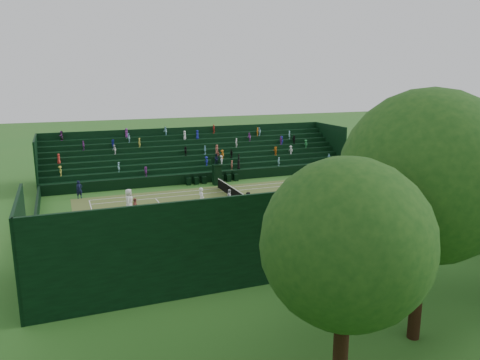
{
  "coord_description": "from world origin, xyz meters",
  "views": [
    {
      "loc": [
        35.61,
        -13.9,
        10.66
      ],
      "look_at": [
        0.0,
        0.0,
        2.0
      ],
      "focal_mm": 35.0,
      "sensor_mm": 36.0,
      "label": 1
    }
  ],
  "objects_px": {
    "umpire_chair": "(217,172)",
    "player_far_east": "(299,196)",
    "player_near_east": "(202,199)",
    "tennis_net": "(240,197)",
    "player_near_west": "(129,201)",
    "player_far_west": "(331,176)"
  },
  "relations": [
    {
      "from": "umpire_chair",
      "to": "player_near_west",
      "type": "distance_m",
      "value": 11.63
    },
    {
      "from": "player_near_east",
      "to": "umpire_chair",
      "type": "bearing_deg",
      "value": -33.73
    },
    {
      "from": "umpire_chair",
      "to": "player_far_east",
      "type": "xyz_separation_m",
      "value": [
        9.98,
        3.76,
        -0.43
      ]
    },
    {
      "from": "umpire_chair",
      "to": "player_far_east",
      "type": "distance_m",
      "value": 10.67
    },
    {
      "from": "player_near_west",
      "to": "player_far_east",
      "type": "height_order",
      "value": "player_near_west"
    },
    {
      "from": "player_near_west",
      "to": "player_near_east",
      "type": "xyz_separation_m",
      "value": [
        1.29,
        5.53,
        -0.04
      ]
    },
    {
      "from": "player_near_east",
      "to": "player_far_west",
      "type": "distance_m",
      "value": 14.58
    },
    {
      "from": "player_far_west",
      "to": "umpire_chair",
      "type": "bearing_deg",
      "value": -94.83
    },
    {
      "from": "tennis_net",
      "to": "player_near_east",
      "type": "relative_size",
      "value": 6.27
    },
    {
      "from": "umpire_chair",
      "to": "player_far_west",
      "type": "height_order",
      "value": "umpire_chair"
    },
    {
      "from": "player_near_east",
      "to": "tennis_net",
      "type": "bearing_deg",
      "value": -84.18
    },
    {
      "from": "player_near_west",
      "to": "player_near_east",
      "type": "distance_m",
      "value": 5.67
    },
    {
      "from": "player_far_west",
      "to": "player_far_east",
      "type": "distance_m",
      "value": 8.44
    },
    {
      "from": "umpire_chair",
      "to": "player_far_east",
      "type": "bearing_deg",
      "value": 20.64
    },
    {
      "from": "player_near_west",
      "to": "player_far_west",
      "type": "height_order",
      "value": "player_far_west"
    },
    {
      "from": "umpire_chair",
      "to": "player_near_east",
      "type": "relative_size",
      "value": 1.64
    },
    {
      "from": "player_near_east",
      "to": "player_far_east",
      "type": "relative_size",
      "value": 1.07
    },
    {
      "from": "player_near_west",
      "to": "player_far_west",
      "type": "relative_size",
      "value": 0.96
    },
    {
      "from": "umpire_chair",
      "to": "player_far_east",
      "type": "height_order",
      "value": "umpire_chair"
    },
    {
      "from": "tennis_net",
      "to": "player_far_west",
      "type": "bearing_deg",
      "value": 104.11
    },
    {
      "from": "tennis_net",
      "to": "player_near_east",
      "type": "distance_m",
      "value": 3.76
    },
    {
      "from": "tennis_net",
      "to": "player_near_west",
      "type": "distance_m",
      "value": 9.19
    }
  ]
}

